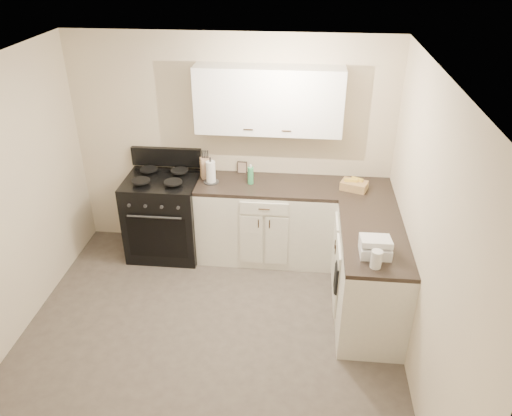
# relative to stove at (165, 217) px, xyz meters

# --- Properties ---
(floor) EXTENTS (3.60, 3.60, 0.00)m
(floor) POSITION_rel_stove_xyz_m (0.76, -1.48, -0.46)
(floor) COLOR #473F38
(floor) RESTS_ON ground
(ceiling) EXTENTS (3.60, 3.60, 0.00)m
(ceiling) POSITION_rel_stove_xyz_m (0.76, -1.48, 2.04)
(ceiling) COLOR white
(ceiling) RESTS_ON wall_back
(wall_back) EXTENTS (3.60, 0.00, 3.60)m
(wall_back) POSITION_rel_stove_xyz_m (0.76, 0.32, 0.79)
(wall_back) COLOR beige
(wall_back) RESTS_ON ground
(wall_right) EXTENTS (0.00, 3.60, 3.60)m
(wall_right) POSITION_rel_stove_xyz_m (2.56, -1.48, 0.79)
(wall_right) COLOR beige
(wall_right) RESTS_ON ground
(wall_front) EXTENTS (3.60, 0.00, 3.60)m
(wall_front) POSITION_rel_stove_xyz_m (0.76, -3.28, 0.79)
(wall_front) COLOR beige
(wall_front) RESTS_ON ground
(base_cabinets_back) EXTENTS (1.55, 0.60, 0.90)m
(base_cabinets_back) POSITION_rel_stove_xyz_m (1.19, 0.02, -0.01)
(base_cabinets_back) COLOR silver
(base_cabinets_back) RESTS_ON floor
(base_cabinets_right) EXTENTS (0.60, 1.90, 0.90)m
(base_cabinets_right) POSITION_rel_stove_xyz_m (2.26, -0.63, -0.01)
(base_cabinets_right) COLOR silver
(base_cabinets_right) RESTS_ON floor
(countertop_back) EXTENTS (1.55, 0.60, 0.04)m
(countertop_back) POSITION_rel_stove_xyz_m (1.19, 0.02, 0.46)
(countertop_back) COLOR black
(countertop_back) RESTS_ON base_cabinets_back
(countertop_right) EXTENTS (0.60, 1.90, 0.04)m
(countertop_right) POSITION_rel_stove_xyz_m (2.26, -0.63, 0.46)
(countertop_right) COLOR black
(countertop_right) RESTS_ON base_cabinets_right
(upper_cabinets) EXTENTS (1.55, 0.30, 0.70)m
(upper_cabinets) POSITION_rel_stove_xyz_m (1.19, 0.18, 1.38)
(upper_cabinets) COLOR white
(upper_cabinets) RESTS_ON wall_back
(stove) EXTENTS (0.82, 0.70, 0.99)m
(stove) POSITION_rel_stove_xyz_m (0.00, 0.00, 0.00)
(stove) COLOR black
(stove) RESTS_ON floor
(knife_block) EXTENTS (0.14, 0.13, 0.24)m
(knife_block) POSITION_rel_stove_xyz_m (0.49, 0.12, 0.60)
(knife_block) COLOR tan
(knife_block) RESTS_ON countertop_back
(paper_towel) EXTENTS (0.14, 0.14, 0.25)m
(paper_towel) POSITION_rel_stove_xyz_m (0.57, 0.01, 0.60)
(paper_towel) COLOR white
(paper_towel) RESTS_ON countertop_back
(soap_bottle) EXTENTS (0.07, 0.07, 0.19)m
(soap_bottle) POSITION_rel_stove_xyz_m (1.01, 0.02, 0.58)
(soap_bottle) COLOR #3C9E5E
(soap_bottle) RESTS_ON countertop_back
(picture_frame) EXTENTS (0.11, 0.04, 0.14)m
(picture_frame) POSITION_rel_stove_xyz_m (0.88, 0.28, 0.55)
(picture_frame) COLOR black
(picture_frame) RESTS_ON countertop_back
(wicker_basket) EXTENTS (0.32, 0.26, 0.09)m
(wicker_basket) POSITION_rel_stove_xyz_m (2.13, -0.01, 0.53)
(wicker_basket) COLOR tan
(wicker_basket) RESTS_ON countertop_right
(countertop_grill) EXTENTS (0.26, 0.25, 0.10)m
(countertop_grill) POSITION_rel_stove_xyz_m (2.23, -1.24, 0.53)
(countertop_grill) COLOR white
(countertop_grill) RESTS_ON countertop_right
(glass_jar) EXTENTS (0.11, 0.11, 0.16)m
(glass_jar) POSITION_rel_stove_xyz_m (2.21, -1.43, 0.56)
(glass_jar) COLOR silver
(glass_jar) RESTS_ON countertop_right
(oven_mitt_near) EXTENTS (0.02, 0.17, 0.29)m
(oven_mitt_near) POSITION_rel_stove_xyz_m (1.94, -1.07, 0.07)
(oven_mitt_near) COLOR black
(oven_mitt_near) RESTS_ON base_cabinets_right
(oven_mitt_far) EXTENTS (0.02, 0.15, 0.27)m
(oven_mitt_far) POSITION_rel_stove_xyz_m (1.94, -0.98, -0.00)
(oven_mitt_far) COLOR black
(oven_mitt_far) RESTS_ON base_cabinets_right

